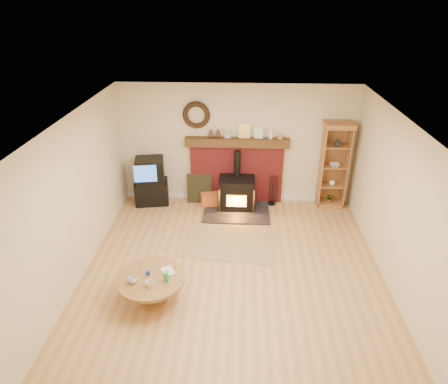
# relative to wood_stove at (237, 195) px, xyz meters

# --- Properties ---
(ground) EXTENTS (5.50, 5.50, 0.00)m
(ground) POSITION_rel_wood_stove_xyz_m (-0.02, -2.27, -0.34)
(ground) COLOR #AE8048
(ground) RESTS_ON ground
(room_shell) EXTENTS (5.02, 5.52, 2.61)m
(room_shell) POSITION_rel_wood_stove_xyz_m (-0.03, -2.18, 1.38)
(room_shell) COLOR beige
(room_shell) RESTS_ON ground
(chimney_breast) EXTENTS (2.20, 0.22, 1.78)m
(chimney_breast) POSITION_rel_wood_stove_xyz_m (-0.01, 0.40, 0.46)
(chimney_breast) COLOR maroon
(chimney_breast) RESTS_ON ground
(wood_stove) EXTENTS (1.40, 1.00, 1.26)m
(wood_stove) POSITION_rel_wood_stove_xyz_m (0.00, 0.00, 0.00)
(wood_stove) COLOR black
(wood_stove) RESTS_ON ground
(area_rug) EXTENTS (1.85, 1.37, 0.01)m
(area_rug) POSITION_rel_wood_stove_xyz_m (-0.09, -1.34, -0.33)
(area_rug) COLOR brown
(area_rug) RESTS_ON ground
(tv_unit) EXTENTS (0.79, 0.61, 1.05)m
(tv_unit) POSITION_rel_wood_stove_xyz_m (-1.89, 0.20, 0.16)
(tv_unit) COLOR black
(tv_unit) RESTS_ON ground
(curio_cabinet) EXTENTS (0.61, 0.44, 1.89)m
(curio_cabinet) POSITION_rel_wood_stove_xyz_m (2.04, 0.28, 0.60)
(curio_cabinet) COLOR brown
(curio_cabinet) RESTS_ON ground
(firelog_box) EXTENTS (0.49, 0.37, 0.27)m
(firelog_box) POSITION_rel_wood_stove_xyz_m (-0.56, 0.13, -0.20)
(firelog_box) COLOR orange
(firelog_box) RESTS_ON ground
(leaning_painting) EXTENTS (0.54, 0.15, 0.65)m
(leaning_painting) POSITION_rel_wood_stove_xyz_m (-0.83, 0.28, -0.01)
(leaning_painting) COLOR black
(leaning_painting) RESTS_ON ground
(fire_tools) EXTENTS (0.19, 0.16, 0.70)m
(fire_tools) POSITION_rel_wood_stove_xyz_m (0.79, 0.23, -0.18)
(fire_tools) COLOR black
(fire_tools) RESTS_ON ground
(coffee_table) EXTENTS (1.04, 1.04, 0.60)m
(coffee_table) POSITION_rel_wood_stove_xyz_m (-1.23, -2.96, 0.02)
(coffee_table) COLOR brown
(coffee_table) RESTS_ON ground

